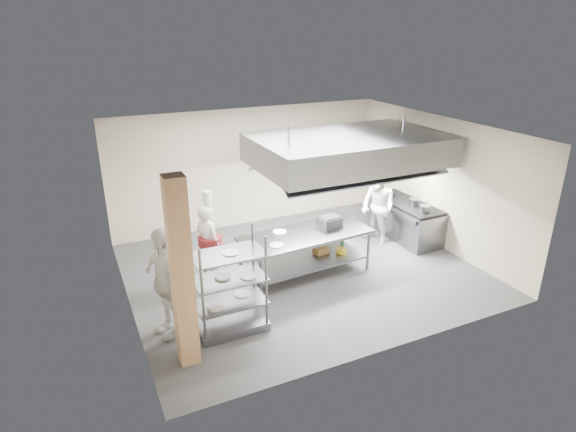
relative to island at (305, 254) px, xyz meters
name	(u,v)px	position (x,y,z in m)	size (l,w,h in m)	color
floor	(301,270)	(-0.02, 0.15, -0.46)	(7.00, 7.00, 0.00)	#29292B
ceiling	(303,130)	(-0.02, 0.15, 2.54)	(7.00, 7.00, 0.00)	silver
wall_back	(249,167)	(-0.02, 3.15, 1.04)	(7.00, 7.00, 0.00)	tan
wall_left	(121,234)	(-3.52, 0.15, 1.04)	(6.00, 6.00, 0.00)	tan
wall_right	(437,182)	(3.48, 0.15, 1.04)	(6.00, 6.00, 0.00)	tan
column	(182,275)	(-2.92, -1.75, 1.04)	(0.30, 0.30, 3.00)	tan
exhaust_hood	(348,150)	(1.28, 0.55, 1.94)	(4.00, 2.50, 0.60)	slate
hood_strip_a	(311,169)	(0.38, 0.55, 1.62)	(1.60, 0.12, 0.04)	white
hood_strip_b	(382,160)	(2.18, 0.55, 1.62)	(1.60, 0.12, 0.04)	white
wall_shelf	(314,161)	(1.78, 2.99, 1.04)	(1.50, 0.28, 0.04)	slate
island	(305,254)	(0.00, 0.00, 0.00)	(2.69, 1.12, 0.91)	gray
island_worktop	(306,235)	(0.00, 0.00, 0.42)	(2.69, 1.12, 0.06)	slate
island_undershelf	(305,260)	(0.00, 0.00, -0.16)	(2.47, 1.01, 0.04)	gray
pass_rack	(230,284)	(-2.05, -1.24, 0.42)	(1.17, 0.68, 1.76)	slate
cooking_range	(405,221)	(3.06, 0.65, -0.04)	(0.80, 2.00, 0.84)	slate
range_top	(407,203)	(3.06, 0.65, 0.41)	(0.78, 1.96, 0.06)	black
chef_head	(208,245)	(-1.92, 0.45, 0.39)	(0.62, 0.40, 1.69)	silver
chef_line	(378,207)	(2.22, 0.64, 0.46)	(0.88, 0.69, 1.82)	white
chef_plating	(166,282)	(-3.02, -0.87, 0.50)	(1.12, 0.47, 1.92)	white
griddle	(330,222)	(0.61, 0.08, 0.56)	(0.45, 0.35, 0.22)	slate
wicker_basket	(321,250)	(0.44, 0.13, -0.07)	(0.31, 0.21, 0.13)	olive
stockpot	(414,202)	(3.07, 0.38, 0.53)	(0.25, 0.25, 0.17)	gray
plate_stack	(230,300)	(-2.05, -1.24, 0.11)	(0.28, 0.28, 0.05)	white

